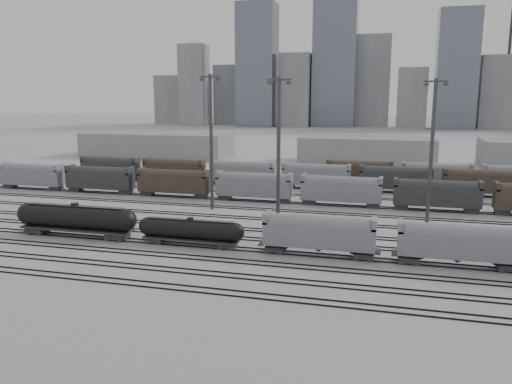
% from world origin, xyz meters
% --- Properties ---
extents(ground, '(900.00, 900.00, 0.00)m').
position_xyz_m(ground, '(0.00, 0.00, 0.00)').
color(ground, silver).
rests_on(ground, ground).
extents(tracks, '(220.00, 71.50, 0.16)m').
position_xyz_m(tracks, '(0.00, 17.50, 0.08)').
color(tracks, black).
rests_on(tracks, ground).
extents(tank_car_a, '(19.44, 3.24, 4.80)m').
position_xyz_m(tank_car_a, '(-27.81, 1.00, 2.78)').
color(tank_car_a, '#232326').
rests_on(tank_car_a, ground).
extents(tank_car_b, '(15.39, 2.57, 3.80)m').
position_xyz_m(tank_car_b, '(-9.75, 1.00, 2.20)').
color(tank_car_b, '#232326').
rests_on(tank_car_b, ground).
extents(hopper_car_a, '(14.46, 2.87, 5.17)m').
position_xyz_m(hopper_car_a, '(7.98, 1.00, 3.19)').
color(hopper_car_a, '#232326').
rests_on(hopper_car_a, ground).
extents(hopper_car_b, '(14.29, 2.84, 5.11)m').
position_xyz_m(hopper_car_b, '(24.86, 1.00, 3.16)').
color(hopper_car_b, '#232326').
rests_on(hopper_car_b, ground).
extents(light_mast_b, '(3.87, 0.62, 24.18)m').
position_xyz_m(light_mast_b, '(-14.51, 23.12, 12.83)').
color(light_mast_b, '#3C3C3E').
rests_on(light_mast_b, ground).
extents(light_mast_c, '(3.71, 0.59, 23.19)m').
position_xyz_m(light_mast_c, '(0.24, 11.83, 12.30)').
color(light_mast_c, '#3C3C3E').
rests_on(light_mast_c, ground).
extents(light_mast_d, '(3.69, 0.59, 23.08)m').
position_xyz_m(light_mast_d, '(22.84, 22.34, 12.24)').
color(light_mast_d, '#3C3C3E').
rests_on(light_mast_d, ground).
extents(bg_string_near, '(151.00, 3.00, 5.60)m').
position_xyz_m(bg_string_near, '(8.00, 32.00, 2.80)').
color(bg_string_near, gray).
rests_on(bg_string_near, ground).
extents(bg_string_mid, '(151.00, 3.00, 5.60)m').
position_xyz_m(bg_string_mid, '(18.00, 48.00, 2.80)').
color(bg_string_mid, '#232326').
rests_on(bg_string_mid, ground).
extents(bg_string_far, '(66.00, 3.00, 5.60)m').
position_xyz_m(bg_string_far, '(35.50, 56.00, 2.80)').
color(bg_string_far, '#46382C').
rests_on(bg_string_far, ground).
extents(warehouse_left, '(50.00, 18.00, 8.00)m').
position_xyz_m(warehouse_left, '(-60.00, 95.00, 4.00)').
color(warehouse_left, gray).
rests_on(warehouse_left, ground).
extents(warehouse_mid, '(40.00, 18.00, 8.00)m').
position_xyz_m(warehouse_mid, '(10.00, 95.00, 4.00)').
color(warehouse_mid, gray).
rests_on(warehouse_mid, ground).
extents(skyline, '(316.00, 22.40, 95.00)m').
position_xyz_m(skyline, '(10.84, 280.00, 34.73)').
color(skyline, '#9A9A9D').
rests_on(skyline, ground).
extents(crane_left, '(42.00, 1.80, 100.00)m').
position_xyz_m(crane_left, '(-28.74, 305.00, 57.39)').
color(crane_left, '#3C3C3E').
rests_on(crane_left, ground).
extents(crane_right, '(42.00, 1.80, 100.00)m').
position_xyz_m(crane_right, '(91.26, 305.00, 57.39)').
color(crane_right, '#3C3C3E').
rests_on(crane_right, ground).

